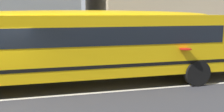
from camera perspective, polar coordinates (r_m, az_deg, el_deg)
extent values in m
cube|color=gray|center=(16.60, -20.08, -0.71)|extent=(120.00, 3.00, 0.01)
cube|color=yellow|center=(10.01, -6.65, 2.84)|extent=(11.78, 2.73, 2.35)
cube|color=yellow|center=(12.81, 24.88, 0.92)|extent=(1.72, 2.25, 1.18)
cube|color=black|center=(9.97, -6.70, 5.26)|extent=(11.07, 2.76, 0.68)
cube|color=black|center=(10.13, -6.57, -1.06)|extent=(11.80, 2.76, 0.13)
ellipsoid|color=yellow|center=(9.93, -6.79, 9.59)|extent=(11.31, 2.51, 0.39)
cylinder|color=red|center=(9.81, 16.99, 1.61)|extent=(0.47, 0.47, 0.03)
cylinder|color=black|center=(12.80, 12.95, -1.06)|extent=(1.07, 0.30, 1.07)
cylinder|color=black|center=(10.54, 19.47, -3.83)|extent=(1.07, 0.30, 1.07)
cube|color=black|center=(22.12, 23.41, 6.68)|extent=(15.59, 0.04, 1.10)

